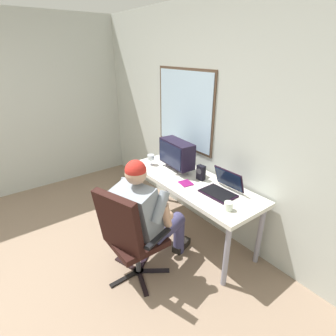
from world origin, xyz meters
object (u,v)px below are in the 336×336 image
at_px(crt_monitor, 177,154).
at_px(desk_speaker, 201,173).
at_px(cd_case, 186,183).
at_px(office_chair, 128,233).
at_px(wine_glass, 151,158).
at_px(desk, 191,185).
at_px(coffee_mug, 228,206).
at_px(laptop, 223,187).
at_px(person_seated, 147,213).

xyz_separation_m(crt_monitor, desk_speaker, (0.37, 0.05, -0.12)).
bearing_deg(crt_monitor, cd_case, -22.79).
distance_m(office_chair, wine_glass, 1.19).
distance_m(desk, desk_speaker, 0.19).
bearing_deg(desk, coffee_mug, -11.74).
bearing_deg(office_chair, crt_monitor, 118.06).
height_order(desk, cd_case, cd_case).
bearing_deg(desk_speaker, coffee_mug, -20.76).
bearing_deg(desk_speaker, laptop, -3.06).
height_order(office_chair, wine_glass, office_chair).
bearing_deg(desk, person_seated, -79.45).
bearing_deg(wine_glass, desk, 10.78).
bearing_deg(coffee_mug, office_chair, -120.24).
bearing_deg(person_seated, laptop, 69.59).
relative_size(person_seated, coffee_mug, 15.07).
bearing_deg(desk_speaker, crt_monitor, -172.07).
relative_size(desk_speaker, cd_case, 1.05).
relative_size(crt_monitor, desk_speaker, 2.89).
height_order(office_chair, desk_speaker, office_chair).
bearing_deg(laptop, coffee_mug, -39.10).
bearing_deg(person_seated, desk_speaker, 95.12).
distance_m(laptop, desk_speaker, 0.35).
bearing_deg(office_chair, laptop, 78.62).
bearing_deg(laptop, desk_speaker, 176.94).
bearing_deg(desk, office_chair, -77.81).
bearing_deg(coffee_mug, wine_glass, 179.24).
height_order(desk, laptop, laptop).
relative_size(desk, crt_monitor, 3.49).
relative_size(crt_monitor, coffee_mug, 6.03).
xyz_separation_m(desk, desk_speaker, (0.06, 0.09, 0.16)).
distance_m(person_seated, coffee_mug, 0.77).
bearing_deg(laptop, person_seated, -110.41).
relative_size(office_chair, desk_speaker, 5.95).
relative_size(wine_glass, coffee_mug, 1.63).
bearing_deg(cd_case, person_seated, -80.95).
height_order(desk, office_chair, office_chair).
xyz_separation_m(wine_glass, desk_speaker, (0.69, 0.21, -0.01)).
bearing_deg(coffee_mug, desk, 168.26).
relative_size(desk, coffee_mug, 21.05).
bearing_deg(desk_speaker, desk, -121.67).
relative_size(wine_glass, cd_case, 0.82).
bearing_deg(wine_glass, cd_case, 1.11).
height_order(laptop, desk_speaker, laptop).
bearing_deg(person_seated, wine_glass, 143.94).
relative_size(person_seated, cd_case, 7.58).
distance_m(office_chair, cd_case, 0.86).
xyz_separation_m(office_chair, coffee_mug, (0.46, 0.79, 0.22)).
bearing_deg(cd_case, crt_monitor, 157.21).
bearing_deg(office_chair, cd_case, 101.39).
bearing_deg(wine_glass, desk_speaker, 17.12).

